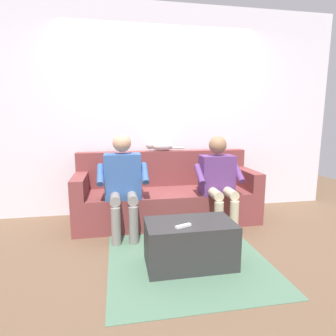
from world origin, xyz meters
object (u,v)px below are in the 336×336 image
at_px(person_right_seated, 123,179).
at_px(person_left_seated, 218,177).
at_px(couch, 167,197).
at_px(cat_on_backrest, 160,146).
at_px(coffee_table, 190,243).
at_px(remote_white, 183,226).

bearing_deg(person_right_seated, person_left_seated, 179.88).
height_order(couch, person_left_seated, person_left_seated).
xyz_separation_m(person_left_seated, cat_on_backrest, (0.60, -0.62, 0.32)).
bearing_deg(cat_on_backrest, couch, 100.07).
bearing_deg(person_left_seated, coffee_table, 55.39).
xyz_separation_m(couch, person_left_seated, (-0.55, 0.37, 0.32)).
xyz_separation_m(coffee_table, person_right_seated, (0.55, -0.81, 0.43)).
xyz_separation_m(couch, person_right_seated, (0.55, 0.37, 0.33)).
bearing_deg(remote_white, couch, 65.02).
distance_m(couch, remote_white, 1.28).
relative_size(couch, coffee_table, 2.91).
bearing_deg(coffee_table, person_right_seated, -55.47).
bearing_deg(couch, cat_on_backrest, -79.93).
xyz_separation_m(couch, remote_white, (0.09, 1.28, 0.11)).
distance_m(coffee_table, person_right_seated, 1.07).
distance_m(couch, coffee_table, 1.18).
distance_m(person_left_seated, person_right_seated, 1.11).
xyz_separation_m(couch, coffee_table, (0.00, 1.17, -0.10)).
bearing_deg(cat_on_backrest, remote_white, 88.40).
xyz_separation_m(coffee_table, cat_on_backrest, (0.04, -1.42, 0.74)).
distance_m(coffee_table, person_left_seated, 1.06).
bearing_deg(person_right_seated, coffee_table, 124.53).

